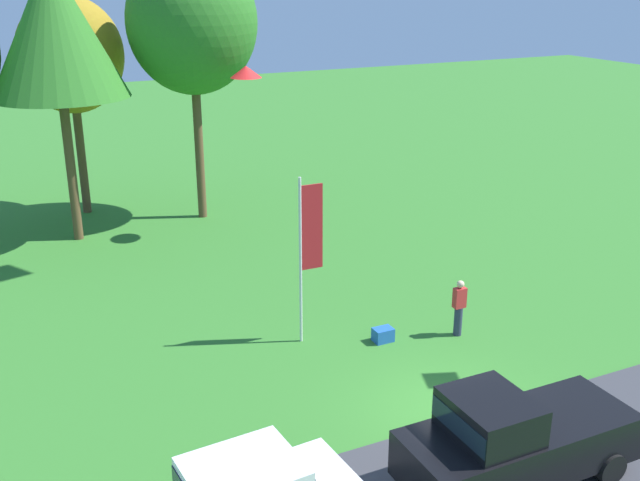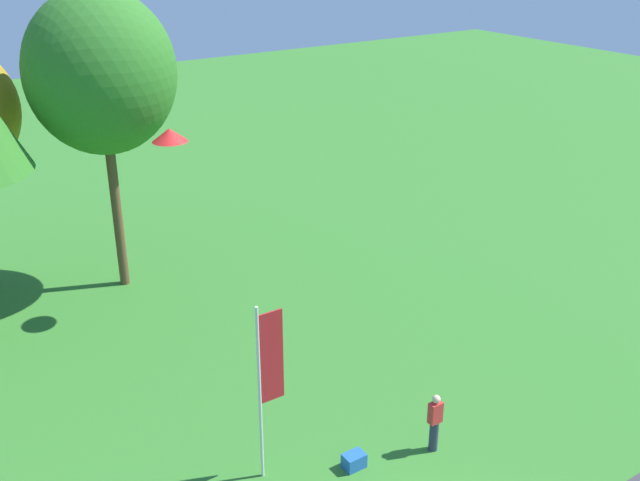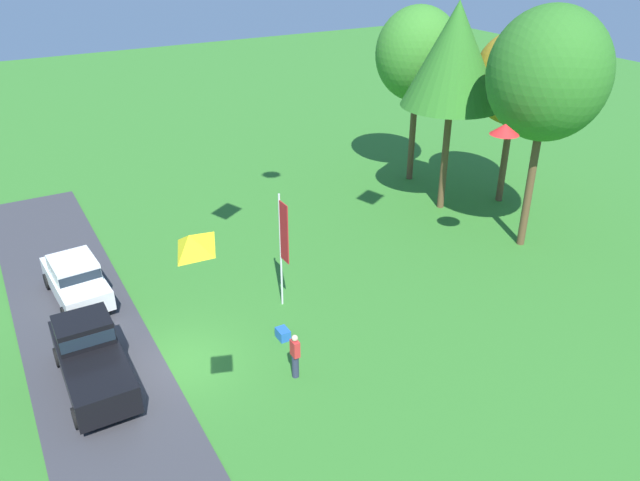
{
  "view_description": "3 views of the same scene",
  "coord_description": "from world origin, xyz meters",
  "px_view_note": "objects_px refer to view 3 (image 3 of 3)",
  "views": [
    {
      "loc": [
        -9.49,
        -12.59,
        10.02
      ],
      "look_at": [
        -0.91,
        5.22,
        2.85
      ],
      "focal_mm": 42.0,
      "sensor_mm": 36.0,
      "label": 1
    },
    {
      "loc": [
        -8.75,
        -8.34,
        13.04
      ],
      "look_at": [
        0.83,
        6.02,
        5.49
      ],
      "focal_mm": 42.0,
      "sensor_mm": 36.0,
      "label": 2
    },
    {
      "loc": [
        17.61,
        -4.28,
        13.95
      ],
      "look_at": [
        -0.52,
        6.03,
        3.13
      ],
      "focal_mm": 35.0,
      "sensor_mm": 36.0,
      "label": 3
    }
  ],
  "objects_px": {
    "tree_lone_near": "(455,55)",
    "cooler_box": "(283,334)",
    "car_pickup_mid_row": "(91,356)",
    "tree_right_of_center": "(418,54)",
    "car_sedan_far_end": "(76,278)",
    "flag_banner": "(283,239)",
    "person_watching_sky": "(295,356)",
    "tree_left_of_center": "(548,75)",
    "kite_diamond_high_right": "(190,244)",
    "tree_center_back": "(516,79)",
    "kite_delta_low_drifter": "(505,129)"
  },
  "relations": [
    {
      "from": "tree_lone_near",
      "to": "tree_left_of_center",
      "type": "height_order",
      "value": "tree_left_of_center"
    },
    {
      "from": "cooler_box",
      "to": "tree_left_of_center",
      "type": "bearing_deg",
      "value": 95.03
    },
    {
      "from": "car_sedan_far_end",
      "to": "flag_banner",
      "type": "height_order",
      "value": "flag_banner"
    },
    {
      "from": "car_pickup_mid_row",
      "to": "tree_right_of_center",
      "type": "xyz_separation_m",
      "value": [
        -9.73,
        20.43,
        6.18
      ]
    },
    {
      "from": "car_pickup_mid_row",
      "to": "flag_banner",
      "type": "distance_m",
      "value": 7.95
    },
    {
      "from": "car_sedan_far_end",
      "to": "cooler_box",
      "type": "distance_m",
      "value": 8.93
    },
    {
      "from": "car_sedan_far_end",
      "to": "tree_center_back",
      "type": "height_order",
      "value": "tree_center_back"
    },
    {
      "from": "flag_banner",
      "to": "kite_diamond_high_right",
      "type": "xyz_separation_m",
      "value": [
        8.16,
        -6.02,
        5.08
      ]
    },
    {
      "from": "tree_center_back",
      "to": "tree_left_of_center",
      "type": "distance_m",
      "value": 5.38
    },
    {
      "from": "tree_center_back",
      "to": "tree_left_of_center",
      "type": "relative_size",
      "value": 0.83
    },
    {
      "from": "person_watching_sky",
      "to": "tree_right_of_center",
      "type": "xyz_separation_m",
      "value": [
        -12.78,
        14.42,
        6.41
      ]
    },
    {
      "from": "tree_right_of_center",
      "to": "car_sedan_far_end",
      "type": "bearing_deg",
      "value": -78.26
    },
    {
      "from": "tree_left_of_center",
      "to": "flag_banner",
      "type": "relative_size",
      "value": 2.25
    },
    {
      "from": "car_sedan_far_end",
      "to": "tree_lone_near",
      "type": "bearing_deg",
      "value": 89.86
    },
    {
      "from": "tree_center_back",
      "to": "flag_banner",
      "type": "bearing_deg",
      "value": -76.34
    },
    {
      "from": "tree_right_of_center",
      "to": "cooler_box",
      "type": "relative_size",
      "value": 17.66
    },
    {
      "from": "car_pickup_mid_row",
      "to": "tree_lone_near",
      "type": "bearing_deg",
      "value": 106.0
    },
    {
      "from": "tree_right_of_center",
      "to": "flag_banner",
      "type": "height_order",
      "value": "tree_right_of_center"
    },
    {
      "from": "tree_center_back",
      "to": "car_pickup_mid_row",
      "type": "bearing_deg",
      "value": -78.45
    },
    {
      "from": "person_watching_sky",
      "to": "tree_left_of_center",
      "type": "relative_size",
      "value": 0.16
    },
    {
      "from": "cooler_box",
      "to": "kite_delta_low_drifter",
      "type": "xyz_separation_m",
      "value": [
        -0.16,
        10.17,
        6.25
      ]
    },
    {
      "from": "tree_right_of_center",
      "to": "kite_delta_low_drifter",
      "type": "bearing_deg",
      "value": -19.18
    },
    {
      "from": "tree_right_of_center",
      "to": "tree_lone_near",
      "type": "relative_size",
      "value": 0.93
    },
    {
      "from": "tree_right_of_center",
      "to": "cooler_box",
      "type": "xyz_separation_m",
      "value": [
        10.63,
        -13.82,
        -7.08
      ]
    },
    {
      "from": "tree_lone_near",
      "to": "flag_banner",
      "type": "bearing_deg",
      "value": -68.68
    },
    {
      "from": "tree_right_of_center",
      "to": "cooler_box",
      "type": "height_order",
      "value": "tree_right_of_center"
    },
    {
      "from": "car_pickup_mid_row",
      "to": "tree_center_back",
      "type": "height_order",
      "value": "tree_center_back"
    },
    {
      "from": "flag_banner",
      "to": "car_sedan_far_end",
      "type": "bearing_deg",
      "value": -123.1
    },
    {
      "from": "car_pickup_mid_row",
      "to": "car_sedan_far_end",
      "type": "bearing_deg",
      "value": 174.49
    },
    {
      "from": "tree_right_of_center",
      "to": "tree_center_back",
      "type": "xyz_separation_m",
      "value": [
        5.08,
        2.36,
        -0.58
      ]
    },
    {
      "from": "cooler_box",
      "to": "kite_diamond_high_right",
      "type": "bearing_deg",
      "value": -38.42
    },
    {
      "from": "car_pickup_mid_row",
      "to": "kite_diamond_high_right",
      "type": "distance_m",
      "value": 10.2
    },
    {
      "from": "tree_lone_near",
      "to": "cooler_box",
      "type": "bearing_deg",
      "value": -63.18
    },
    {
      "from": "cooler_box",
      "to": "flag_banner",
      "type": "bearing_deg",
      "value": 151.24
    },
    {
      "from": "car_sedan_far_end",
      "to": "kite_delta_low_drifter",
      "type": "xyz_separation_m",
      "value": [
        6.34,
        16.24,
        5.41
      ]
    },
    {
      "from": "kite_delta_low_drifter",
      "to": "kite_diamond_high_right",
      "type": "height_order",
      "value": "kite_diamond_high_right"
    },
    {
      "from": "tree_right_of_center",
      "to": "kite_diamond_high_right",
      "type": "height_order",
      "value": "tree_right_of_center"
    },
    {
      "from": "person_watching_sky",
      "to": "flag_banner",
      "type": "xyz_separation_m",
      "value": [
        -4.02,
        1.62,
        2.2
      ]
    },
    {
      "from": "tree_left_of_center",
      "to": "cooler_box",
      "type": "distance_m",
      "value": 15.54
    },
    {
      "from": "car_sedan_far_end",
      "to": "cooler_box",
      "type": "bearing_deg",
      "value": 43.05
    },
    {
      "from": "cooler_box",
      "to": "kite_delta_low_drifter",
      "type": "bearing_deg",
      "value": 90.87
    },
    {
      "from": "tree_right_of_center",
      "to": "tree_lone_near",
      "type": "bearing_deg",
      "value": -14.23
    },
    {
      "from": "car_sedan_far_end",
      "to": "tree_center_back",
      "type": "relative_size",
      "value": 0.5
    },
    {
      "from": "kite_diamond_high_right",
      "to": "tree_lone_near",
      "type": "bearing_deg",
      "value": 125.68
    },
    {
      "from": "tree_left_of_center",
      "to": "flag_banner",
      "type": "xyz_separation_m",
      "value": [
        -0.7,
        -12.33,
        -4.98
      ]
    },
    {
      "from": "tree_lone_near",
      "to": "kite_delta_low_drifter",
      "type": "height_order",
      "value": "tree_lone_near"
    },
    {
      "from": "tree_center_back",
      "to": "kite_diamond_high_right",
      "type": "relative_size",
      "value": 10.77
    },
    {
      "from": "cooler_box",
      "to": "kite_diamond_high_right",
      "type": "height_order",
      "value": "kite_diamond_high_right"
    },
    {
      "from": "tree_center_back",
      "to": "kite_diamond_high_right",
      "type": "distance_m",
      "value": 24.3
    },
    {
      "from": "tree_lone_near",
      "to": "tree_center_back",
      "type": "height_order",
      "value": "tree_lone_near"
    }
  ]
}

